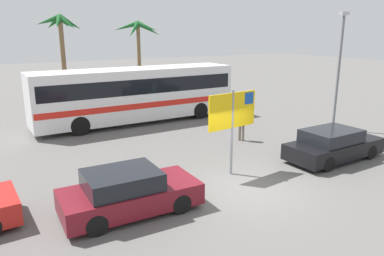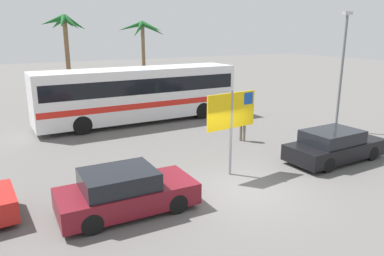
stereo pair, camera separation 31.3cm
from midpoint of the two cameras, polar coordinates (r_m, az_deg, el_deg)
name	(u,v)px [view 2 (the right image)]	position (r m, az deg, el deg)	size (l,w,h in m)	color
ground	(245,190)	(12.64, 8.98, -9.63)	(120.00, 120.00, 0.00)	#605E5B
bus_front_coach	(139,92)	(21.62, -7.92, 5.60)	(11.84, 2.60, 3.17)	white
ferry_sign	(232,114)	(13.26, 7.02, 2.22)	(2.20, 0.28, 3.20)	gray
car_maroon	(125,192)	(11.02, -9.63, -9.82)	(4.09, 1.95, 1.32)	maroon
car_black	(334,146)	(16.20, 21.94, -2.62)	(4.41, 1.81, 1.32)	black
pedestrian_near_sign	(243,122)	(17.86, 8.49, 1.00)	(0.32, 0.32, 1.66)	#706656
lamp_post_right_side	(342,67)	(20.76, 22.88, 8.77)	(0.56, 0.20, 6.20)	slate
palm_tree_seaside	(66,33)	(27.34, -18.90, 13.92)	(3.10, 2.98, 6.39)	brown
palm_tree_inland	(143,35)	(32.85, -7.35, 14.28)	(4.02, 4.02, 6.15)	brown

